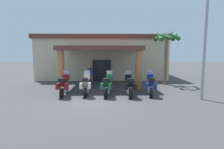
# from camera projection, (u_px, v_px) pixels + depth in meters

# --- Properties ---
(ground_plane) EXTENTS (80.00, 80.00, 0.00)m
(ground_plane) POSITION_uv_depth(u_px,v_px,m) (94.00, 101.00, 11.03)
(ground_plane) COLOR #424244
(motel_building) EXTENTS (13.98, 11.41, 4.60)m
(motel_building) POSITION_uv_depth(u_px,v_px,m) (102.00, 57.00, 20.79)
(motel_building) COLOR beige
(motel_building) RESTS_ON ground_plane
(motorcycle_maroon) EXTENTS (0.72, 2.21, 1.61)m
(motorcycle_maroon) POSITION_uv_depth(u_px,v_px,m) (64.00, 85.00, 12.20)
(motorcycle_maroon) COLOR black
(motorcycle_maroon) RESTS_ON ground_plane
(motorcycle_cream) EXTENTS (0.72, 2.21, 1.61)m
(motorcycle_cream) POSITION_uv_depth(u_px,v_px,m) (86.00, 85.00, 12.36)
(motorcycle_cream) COLOR black
(motorcycle_cream) RESTS_ON ground_plane
(motorcycle_green) EXTENTS (0.79, 2.21, 1.61)m
(motorcycle_green) POSITION_uv_depth(u_px,v_px,m) (108.00, 85.00, 12.18)
(motorcycle_green) COLOR black
(motorcycle_green) RESTS_ON ground_plane
(motorcycle_black) EXTENTS (0.71, 2.21, 1.61)m
(motorcycle_black) POSITION_uv_depth(u_px,v_px,m) (129.00, 86.00, 12.15)
(motorcycle_black) COLOR black
(motorcycle_black) RESTS_ON ground_plane
(motorcycle_blue) EXTENTS (0.78, 2.21, 1.61)m
(motorcycle_blue) POSITION_uv_depth(u_px,v_px,m) (151.00, 85.00, 12.39)
(motorcycle_blue) COLOR black
(motorcycle_blue) RESTS_ON ground_plane
(pedestrian) EXTENTS (0.48, 0.32, 1.75)m
(pedestrian) POSITION_uv_depth(u_px,v_px,m) (90.00, 73.00, 16.37)
(pedestrian) COLOR #3F334C
(pedestrian) RESTS_ON ground_plane
(palm_tree_near_portico) EXTENTS (2.26, 2.32, 4.90)m
(palm_tree_near_portico) POSITION_uv_depth(u_px,v_px,m) (166.00, 42.00, 15.88)
(palm_tree_near_portico) COLOR brown
(palm_tree_near_portico) RESTS_ON ground_plane
(roadside_sign) EXTENTS (1.40, 0.18, 7.51)m
(roadside_sign) POSITION_uv_depth(u_px,v_px,m) (207.00, 17.00, 10.73)
(roadside_sign) COLOR #99999E
(roadside_sign) RESTS_ON ground_plane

